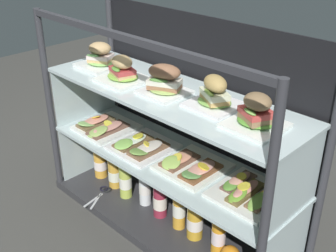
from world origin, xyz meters
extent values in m
cube|color=#41403C|center=(0.00, 0.00, -0.01)|extent=(6.00, 6.00, 0.02)
cube|color=#302F32|center=(0.00, 0.00, 0.02)|extent=(1.27, 0.43, 0.04)
cylinder|color=#333338|center=(-0.62, -0.20, 0.48)|extent=(0.03, 0.03, 0.95)
cylinder|color=#333338|center=(0.62, -0.20, 0.48)|extent=(0.03, 0.03, 0.95)
cylinder|color=#333338|center=(-0.62, 0.20, 0.48)|extent=(0.03, 0.03, 0.95)
cylinder|color=#333338|center=(0.62, 0.20, 0.48)|extent=(0.03, 0.03, 0.95)
cube|color=#333338|center=(0.00, -0.20, 0.94)|extent=(1.24, 0.03, 0.03)
cube|color=black|center=(0.00, 0.21, 0.50)|extent=(1.20, 0.01, 0.91)
cube|color=silver|center=(-0.60, 0.00, 0.20)|extent=(0.01, 0.37, 0.31)
cube|color=silver|center=(0.00, 0.00, 0.36)|extent=(1.22, 0.38, 0.01)
cube|color=silver|center=(-0.60, 0.00, 0.51)|extent=(0.01, 0.37, 0.30)
cube|color=silver|center=(0.60, 0.00, 0.51)|extent=(0.01, 0.37, 0.30)
cube|color=silver|center=(0.00, 0.00, 0.67)|extent=(1.22, 0.38, 0.01)
cube|color=white|center=(-0.45, 0.00, 0.69)|extent=(0.19, 0.19, 0.02)
ellipsoid|color=#8AC865|center=(-0.45, 0.00, 0.70)|extent=(0.14, 0.12, 0.01)
cube|color=#DDB176|center=(-0.45, 0.00, 0.71)|extent=(0.13, 0.12, 0.02)
cube|color=silver|center=(-0.45, 0.00, 0.73)|extent=(0.13, 0.12, 0.02)
ellipsoid|color=#64A355|center=(-0.45, -0.04, 0.74)|extent=(0.07, 0.06, 0.02)
ellipsoid|color=tan|center=(-0.45, 0.00, 0.77)|extent=(0.13, 0.12, 0.06)
cube|color=white|center=(-0.23, -0.05, 0.68)|extent=(0.19, 0.19, 0.01)
ellipsoid|color=#86BF48|center=(-0.23, -0.05, 0.70)|extent=(0.14, 0.12, 0.02)
cube|color=#DAB274|center=(-0.23, -0.05, 0.71)|extent=(0.13, 0.11, 0.02)
cube|color=#BA3F3E|center=(-0.23, -0.05, 0.73)|extent=(0.14, 0.11, 0.02)
ellipsoid|color=#5C9A3A|center=(-0.23, -0.08, 0.74)|extent=(0.07, 0.05, 0.01)
ellipsoid|color=tan|center=(-0.23, -0.05, 0.76)|extent=(0.14, 0.11, 0.05)
cube|color=white|center=(0.00, -0.02, 0.68)|extent=(0.18, 0.18, 0.01)
ellipsoid|color=#9EBE61|center=(0.00, -0.02, 0.70)|extent=(0.14, 0.12, 0.01)
cube|color=#996647|center=(0.00, -0.02, 0.71)|extent=(0.15, 0.12, 0.02)
cube|color=beige|center=(0.00, -0.02, 0.73)|extent=(0.15, 0.13, 0.02)
ellipsoid|color=#568D3E|center=(0.00, -0.05, 0.74)|extent=(0.08, 0.06, 0.01)
ellipsoid|color=brown|center=(0.00, -0.02, 0.77)|extent=(0.15, 0.13, 0.06)
cube|color=white|center=(0.22, 0.02, 0.68)|extent=(0.19, 0.19, 0.01)
ellipsoid|color=#7BAF4F|center=(0.22, 0.02, 0.70)|extent=(0.14, 0.11, 0.02)
cube|color=tan|center=(0.22, 0.02, 0.71)|extent=(0.14, 0.12, 0.02)
cube|color=beige|center=(0.22, 0.02, 0.73)|extent=(0.14, 0.13, 0.02)
ellipsoid|color=#96C552|center=(0.22, -0.01, 0.74)|extent=(0.08, 0.06, 0.02)
ellipsoid|color=#A8884C|center=(0.22, 0.02, 0.77)|extent=(0.14, 0.13, 0.06)
cube|color=white|center=(0.43, -0.01, 0.68)|extent=(0.19, 0.19, 0.01)
ellipsoid|color=#569834|center=(0.43, -0.01, 0.70)|extent=(0.13, 0.11, 0.02)
cube|color=#95744E|center=(0.43, -0.01, 0.71)|extent=(0.13, 0.12, 0.02)
cube|color=#C9443D|center=(0.43, -0.01, 0.73)|extent=(0.13, 0.13, 0.02)
ellipsoid|color=#7AAB49|center=(0.43, -0.05, 0.75)|extent=(0.07, 0.06, 0.02)
ellipsoid|color=brown|center=(0.43, -0.01, 0.77)|extent=(0.13, 0.13, 0.06)
cube|color=white|center=(-0.41, -0.02, 0.37)|extent=(0.25, 0.26, 0.02)
cube|color=brown|center=(-0.47, -0.04, 0.39)|extent=(0.09, 0.19, 0.01)
ellipsoid|color=#98CD6F|center=(-0.47, -0.09, 0.40)|extent=(0.09, 0.10, 0.04)
ellipsoid|color=#EC9880|center=(-0.47, -0.04, 0.40)|extent=(0.07, 0.15, 0.02)
cylinder|color=yellow|center=(-0.48, -0.03, 0.41)|extent=(0.05, 0.05, 0.02)
cube|color=brown|center=(-0.37, -0.04, 0.39)|extent=(0.09, 0.21, 0.01)
ellipsoid|color=#9AB85D|center=(-0.37, -0.11, 0.40)|extent=(0.10, 0.12, 0.04)
ellipsoid|color=#E69D8D|center=(-0.37, -0.04, 0.40)|extent=(0.07, 0.17, 0.02)
cylinder|color=#FBE547|center=(-0.38, -0.03, 0.41)|extent=(0.05, 0.05, 0.02)
cube|color=white|center=(-0.14, -0.02, 0.37)|extent=(0.25, 0.26, 0.01)
cube|color=brown|center=(-0.19, -0.04, 0.38)|extent=(0.09, 0.19, 0.01)
ellipsoid|color=#8AC457|center=(-0.19, -0.09, 0.39)|extent=(0.08, 0.10, 0.03)
ellipsoid|color=silver|center=(-0.19, -0.04, 0.39)|extent=(0.07, 0.15, 0.01)
cylinder|color=yellow|center=(-0.19, -0.01, 0.40)|extent=(0.07, 0.07, 0.02)
cube|color=brown|center=(-0.09, -0.03, 0.38)|extent=(0.09, 0.19, 0.01)
ellipsoid|color=#77A34A|center=(-0.09, -0.09, 0.40)|extent=(0.09, 0.10, 0.04)
ellipsoid|color=silver|center=(-0.09, -0.03, 0.40)|extent=(0.07, 0.15, 0.01)
cylinder|color=yellow|center=(-0.10, -0.03, 0.41)|extent=(0.05, 0.05, 0.02)
cube|color=white|center=(0.14, 0.01, 0.37)|extent=(0.25, 0.26, 0.02)
cube|color=brown|center=(0.08, -0.01, 0.39)|extent=(0.09, 0.17, 0.01)
ellipsoid|color=#9DC257|center=(0.08, -0.06, 0.40)|extent=(0.10, 0.11, 0.04)
ellipsoid|color=#F2A07D|center=(0.08, -0.01, 0.40)|extent=(0.07, 0.14, 0.01)
cylinder|color=yellow|center=(0.08, -0.03, 0.41)|extent=(0.06, 0.06, 0.03)
cube|color=brown|center=(0.20, -0.01, 0.39)|extent=(0.09, 0.19, 0.01)
ellipsoid|color=#669C50|center=(0.20, -0.06, 0.40)|extent=(0.09, 0.11, 0.03)
ellipsoid|color=#E7A08E|center=(0.20, -0.01, 0.40)|extent=(0.07, 0.15, 0.02)
cylinder|color=yellow|center=(0.21, -0.01, 0.41)|extent=(0.07, 0.07, 0.02)
cube|color=white|center=(0.42, 0.02, 0.37)|extent=(0.25, 0.26, 0.01)
cube|color=brown|center=(0.35, 0.04, 0.38)|extent=(0.06, 0.17, 0.01)
ellipsoid|color=#629C3A|center=(0.35, -0.01, 0.40)|extent=(0.07, 0.09, 0.02)
ellipsoid|color=#E7A089|center=(0.35, 0.04, 0.40)|extent=(0.05, 0.14, 0.02)
cylinder|color=yellow|center=(0.36, 0.05, 0.41)|extent=(0.05, 0.05, 0.01)
cube|color=brown|center=(0.41, 0.00, 0.39)|extent=(0.06, 0.18, 0.01)
ellipsoid|color=olive|center=(0.41, -0.05, 0.40)|extent=(0.06, 0.10, 0.04)
ellipsoid|color=#E09282|center=(0.41, 0.00, 0.40)|extent=(0.05, 0.15, 0.02)
cylinder|color=#FEE444|center=(0.41, -0.01, 0.42)|extent=(0.07, 0.07, 0.02)
cube|color=brown|center=(0.48, 0.03, 0.39)|extent=(0.06, 0.21, 0.01)
ellipsoid|color=#83B24A|center=(0.48, -0.03, 0.40)|extent=(0.06, 0.11, 0.04)
ellipsoid|color=#F5A184|center=(0.48, 0.03, 0.40)|extent=(0.05, 0.17, 0.01)
cylinder|color=yellow|center=(0.49, 0.01, 0.41)|extent=(0.06, 0.06, 0.02)
cylinder|color=gold|center=(-0.50, -0.01, 0.13)|extent=(0.07, 0.07, 0.17)
cylinder|color=white|center=(-0.50, -0.01, 0.11)|extent=(0.07, 0.07, 0.05)
cylinder|color=gold|center=(-0.50, -0.01, 0.23)|extent=(0.04, 0.04, 0.04)
cylinder|color=black|center=(-0.50, -0.01, 0.26)|extent=(0.04, 0.04, 0.01)
cylinder|color=gold|center=(-0.37, -0.02, 0.13)|extent=(0.07, 0.07, 0.17)
cylinder|color=silver|center=(-0.37, -0.02, 0.11)|extent=(0.07, 0.07, 0.06)
cylinder|color=gold|center=(-0.37, -0.02, 0.23)|extent=(0.04, 0.04, 0.03)
cylinder|color=silver|center=(-0.37, -0.02, 0.25)|extent=(0.04, 0.04, 0.02)
cylinder|color=#B8C94D|center=(-0.26, -0.04, 0.13)|extent=(0.06, 0.06, 0.18)
cylinder|color=white|center=(-0.26, -0.04, 0.13)|extent=(0.06, 0.06, 0.06)
cylinder|color=#AFCB51|center=(-0.26, -0.04, 0.24)|extent=(0.03, 0.03, 0.04)
cylinder|color=black|center=(-0.26, -0.04, 0.26)|extent=(0.04, 0.04, 0.01)
cylinder|color=white|center=(-0.15, -0.01, 0.13)|extent=(0.06, 0.06, 0.17)
cylinder|color=silver|center=(-0.15, -0.01, 0.13)|extent=(0.06, 0.06, 0.05)
cylinder|color=silver|center=(-0.15, -0.01, 0.23)|extent=(0.03, 0.03, 0.03)
cylinder|color=#326FB5|center=(-0.15, -0.01, 0.25)|extent=(0.03, 0.03, 0.01)
cylinder|color=maroon|center=(-0.03, -0.02, 0.12)|extent=(0.06, 0.06, 0.16)
cylinder|color=silver|center=(-0.03, -0.02, 0.12)|extent=(0.07, 0.07, 0.06)
cylinder|color=#9D2347|center=(-0.03, -0.02, 0.23)|extent=(0.04, 0.04, 0.05)
cylinder|color=teal|center=(-0.03, -0.02, 0.26)|extent=(0.04, 0.04, 0.02)
cylinder|color=gold|center=(0.09, -0.02, 0.14)|extent=(0.06, 0.06, 0.19)
cylinder|color=silver|center=(0.09, -0.02, 0.14)|extent=(0.06, 0.06, 0.06)
cylinder|color=gold|center=(0.09, -0.02, 0.25)|extent=(0.03, 0.03, 0.04)
cylinder|color=black|center=(0.09, -0.02, 0.28)|extent=(0.04, 0.04, 0.02)
cylinder|color=gold|center=(0.18, -0.02, 0.13)|extent=(0.07, 0.07, 0.17)
cylinder|color=white|center=(0.18, -0.02, 0.12)|extent=(0.07, 0.07, 0.06)
cylinder|color=gold|center=(0.18, -0.02, 0.23)|extent=(0.04, 0.04, 0.04)
cylinder|color=#2B6DB4|center=(0.18, -0.02, 0.26)|extent=(0.04, 0.04, 0.01)
cylinder|color=orange|center=(0.31, -0.02, 0.13)|extent=(0.06, 0.06, 0.18)
cylinder|color=silver|center=(0.31, -0.02, 0.12)|extent=(0.06, 0.06, 0.07)
cylinder|color=orange|center=(0.31, -0.02, 0.24)|extent=(0.03, 0.03, 0.03)
cylinder|color=white|center=(0.31, -0.02, 0.27)|extent=(0.04, 0.04, 0.01)
cube|color=silver|center=(-0.33, -0.17, 0.04)|extent=(0.08, 0.12, 0.00)
torus|color=black|center=(-0.39, -0.08, 0.05)|extent=(0.06, 0.06, 0.01)
cube|color=silver|center=(-0.35, -0.18, 0.04)|extent=(0.03, 0.13, 0.00)
torus|color=black|center=(-0.37, -0.08, 0.05)|extent=(0.05, 0.05, 0.01)
cylinder|color=silver|center=(-0.36, -0.13, 0.05)|extent=(0.01, 0.01, 0.01)
camera|label=1|loc=(1.14, -1.15, 1.34)|focal=45.68mm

